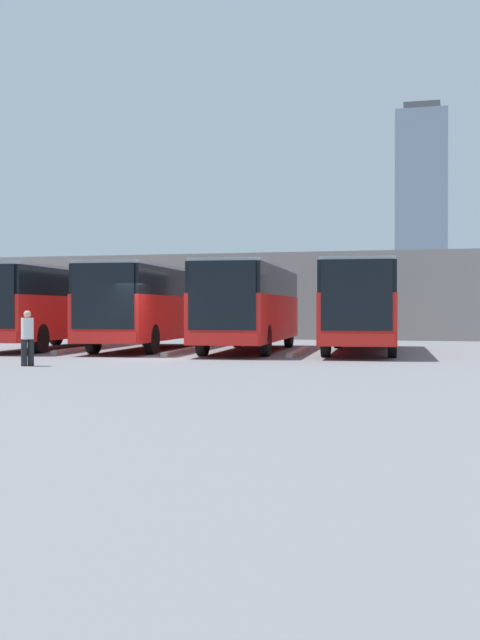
% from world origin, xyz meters
% --- Properties ---
extents(ground_plane, '(600.00, 600.00, 0.00)m').
position_xyz_m(ground_plane, '(0.00, 0.00, 0.00)').
color(ground_plane, slate).
extents(bus_0, '(3.33, 10.86, 3.32)m').
position_xyz_m(bus_0, '(-6.40, -5.62, 1.84)').
color(bus_0, red).
rests_on(bus_0, ground_plane).
extents(curb_divider_0, '(0.67, 5.59, 0.15)m').
position_xyz_m(curb_divider_0, '(-4.27, -4.04, 0.07)').
color(curb_divider_0, '#9E9E99').
rests_on(curb_divider_0, ground_plane).
extents(bus_1, '(3.33, 10.86, 3.32)m').
position_xyz_m(bus_1, '(-2.14, -5.21, 1.84)').
color(bus_1, red).
rests_on(bus_1, ground_plane).
extents(curb_divider_1, '(0.67, 5.59, 0.15)m').
position_xyz_m(curb_divider_1, '(0.00, -3.63, 0.07)').
color(curb_divider_1, '#9E9E99').
rests_on(curb_divider_1, ground_plane).
extents(bus_2, '(3.33, 10.86, 3.32)m').
position_xyz_m(bus_2, '(2.13, -5.45, 1.84)').
color(bus_2, red).
rests_on(bus_2, ground_plane).
extents(curb_divider_2, '(0.67, 5.59, 0.15)m').
position_xyz_m(curb_divider_2, '(4.27, -3.87, 0.07)').
color(curb_divider_2, '#9E9E99').
rests_on(curb_divider_2, ground_plane).
extents(bus_3, '(3.33, 10.86, 3.32)m').
position_xyz_m(bus_3, '(6.40, -5.07, 1.84)').
color(bus_3, red).
rests_on(bus_3, ground_plane).
extents(pedestrian, '(0.50, 0.50, 1.59)m').
position_xyz_m(pedestrian, '(2.04, 4.25, 0.85)').
color(pedestrian, black).
rests_on(pedestrian, ground_plane).
extents(station_building, '(34.22, 13.12, 4.71)m').
position_xyz_m(station_building, '(0.00, -22.66, 2.39)').
color(station_building, gray).
rests_on(station_building, ground_plane).
extents(office_tower, '(15.15, 15.15, 63.21)m').
position_xyz_m(office_tower, '(-0.73, -223.21, 31.01)').
color(office_tower, '#7F8EA3').
rests_on(office_tower, ground_plane).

